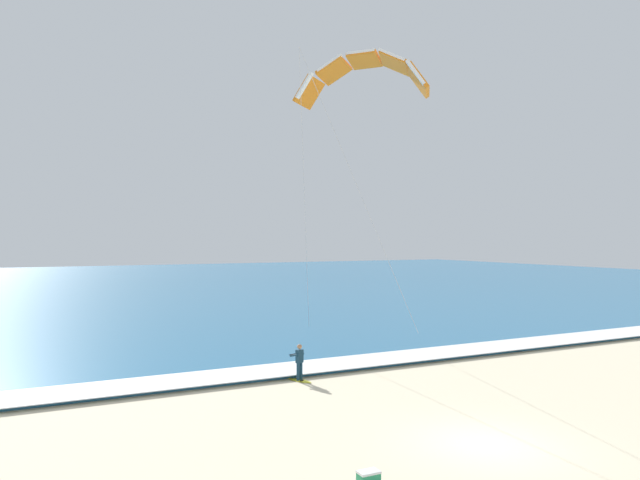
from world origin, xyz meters
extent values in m
plane|color=beige|center=(0.00, 0.00, 0.00)|extent=(200.00, 200.00, 0.00)
cube|color=teal|center=(0.00, 70.91, 0.10)|extent=(200.00, 120.00, 0.20)
cube|color=white|center=(0.00, 11.91, 0.22)|extent=(200.00, 2.81, 0.04)
ellipsoid|color=yellow|center=(-1.78, 10.25, 0.03)|extent=(0.93, 1.46, 0.05)
cube|color=black|center=(-1.78, 10.48, 0.07)|extent=(0.17, 0.12, 0.04)
cube|color=black|center=(-1.78, 10.02, 0.07)|extent=(0.17, 0.12, 0.04)
cylinder|color=#143347|center=(-1.88, 10.21, 0.42)|extent=(0.14, 0.14, 0.84)
cylinder|color=#143347|center=(-1.69, 10.29, 0.42)|extent=(0.14, 0.14, 0.84)
cube|color=#143347|center=(-1.78, 10.25, 1.14)|extent=(0.39, 0.31, 0.60)
sphere|color=#9E704C|center=(-1.78, 10.25, 1.58)|extent=(0.22, 0.22, 0.22)
cylinder|color=#143347|center=(-2.01, 10.33, 1.19)|extent=(0.27, 0.50, 0.22)
cylinder|color=#143347|center=(-1.68, 10.47, 1.19)|extent=(0.27, 0.50, 0.22)
cylinder|color=black|center=(-1.93, 10.60, 1.19)|extent=(0.52, 0.24, 0.04)
cube|color=#3F3F42|center=(-1.83, 10.36, 0.92)|extent=(0.14, 0.12, 0.10)
cube|color=orange|center=(6.78, 12.82, 15.46)|extent=(1.72, 2.10, 1.89)
cube|color=white|center=(6.29, 12.43, 15.73)|extent=(0.89, 1.04, 1.56)
cube|color=orange|center=(6.14, 14.22, 16.71)|extent=(2.13, 2.36, 1.44)
cube|color=white|center=(5.65, 13.82, 16.98)|extent=(1.22, 1.40, 1.01)
cube|color=orange|center=(5.04, 15.79, 17.16)|extent=(2.32, 2.37, 0.67)
cube|color=white|center=(4.55, 15.40, 17.42)|extent=(1.32, 1.53, 0.23)
cube|color=orange|center=(3.72, 17.19, 16.71)|extent=(2.28, 2.13, 1.44)
cube|color=white|center=(3.23, 16.80, 16.98)|extent=(1.18, 1.41, 1.01)
cube|color=orange|center=(2.48, 18.10, 15.46)|extent=(2.07, 1.63, 1.89)
cube|color=white|center=(2.00, 17.71, 15.73)|extent=(0.89, 1.01, 1.56)
cylinder|color=#B2B2B7|center=(2.57, 11.71, 8.33)|extent=(8.44, 2.24, 14.27)
cylinder|color=#B2B2B7|center=(0.42, 14.35, 8.33)|extent=(4.15, 7.53, 14.27)
cube|color=#238E5B|center=(-5.00, -1.06, 0.17)|extent=(0.56, 0.36, 0.34)
cube|color=white|center=(-5.00, -1.06, 0.37)|extent=(0.58, 0.38, 0.06)
camera|label=1|loc=(-13.21, -14.47, 6.55)|focal=33.34mm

